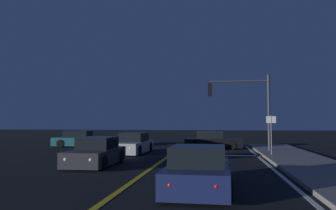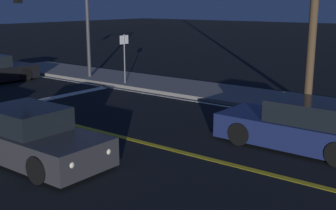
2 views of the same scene
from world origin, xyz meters
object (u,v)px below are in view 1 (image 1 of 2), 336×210
car_far_approaching_silver (133,145)px  traffic_signal_near_right (245,100)px  car_distant_tail_charcoal (96,153)px  street_sign_corner (271,129)px  car_following_oncoming_teal (80,140)px  car_parked_curb_navy (199,171)px  car_side_waiting_black (213,141)px

car_far_approaching_silver → traffic_signal_near_right: 8.16m
car_distant_tail_charcoal → street_sign_corner: bearing=-150.1°
car_distant_tail_charcoal → car_following_oncoming_teal: size_ratio=0.94×
traffic_signal_near_right → street_sign_corner: bearing=114.3°
car_far_approaching_silver → traffic_signal_near_right: traffic_signal_near_right is taller
car_following_oncoming_teal → car_parked_curb_navy: bearing=32.4°
car_parked_curb_navy → car_side_waiting_black: (0.23, 15.92, -0.00)m
traffic_signal_near_right → car_distant_tail_charcoal: bearing=46.4°
car_side_waiting_black → car_parked_curb_navy: bearing=-0.2°
car_following_oncoming_teal → street_sign_corner: street_sign_corner is taller
car_distant_tail_charcoal → car_following_oncoming_teal: bearing=-63.7°
car_far_approaching_silver → car_parked_curb_navy: bearing=116.7°
car_following_oncoming_teal → car_parked_curb_navy: 19.27m
car_side_waiting_black → traffic_signal_near_right: (2.24, -3.02, 2.95)m
street_sign_corner → car_following_oncoming_teal: bearing=157.6°
car_distant_tail_charcoal → car_following_oncoming_teal: 12.42m
traffic_signal_near_right → street_sign_corner: 3.61m
car_following_oncoming_teal → car_side_waiting_black: bearing=88.1°
car_following_oncoming_teal → traffic_signal_near_right: traffic_signal_near_right is taller
car_side_waiting_black → traffic_signal_near_right: size_ratio=0.84×
car_parked_curb_navy → street_sign_corner: 10.83m
car_following_oncoming_teal → traffic_signal_near_right: (13.14, -3.14, 2.95)m
car_distant_tail_charcoal → traffic_signal_near_right: 11.39m
car_parked_curb_navy → car_side_waiting_black: 15.93m
car_parked_curb_navy → traffic_signal_near_right: traffic_signal_near_right is taller
car_distant_tail_charcoal → car_parked_curb_navy: same height
car_far_approaching_silver → car_following_oncoming_teal: 7.61m
traffic_signal_near_right → street_sign_corner: (1.26, -2.80, -1.89)m
car_far_approaching_silver → car_side_waiting_black: (5.14, 4.85, 0.00)m
car_side_waiting_black → street_sign_corner: 6.87m
car_side_waiting_black → traffic_signal_near_right: bearing=37.2°
car_following_oncoming_teal → street_sign_corner: 15.62m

